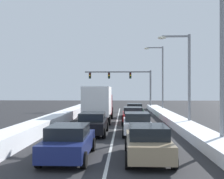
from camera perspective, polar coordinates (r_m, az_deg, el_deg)
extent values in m
plane|color=#28282B|center=(20.80, 0.58, -8.57)|extent=(120.00, 120.00, 0.00)
cube|color=silver|center=(24.66, 0.88, -7.23)|extent=(0.14, 42.94, 0.01)
cube|color=white|center=(25.05, 13.17, -6.42)|extent=(1.65, 42.94, 0.61)
cube|color=white|center=(25.32, -11.26, -6.01)|extent=(1.52, 42.94, 0.91)
cube|color=#937F60|center=(12.53, 7.34, -11.29)|extent=(1.82, 4.50, 0.70)
cube|color=black|center=(12.28, 7.40, -8.66)|extent=(1.64, 2.20, 0.55)
cube|color=red|center=(10.32, 4.48, -13.05)|extent=(0.24, 0.08, 0.14)
cube|color=red|center=(10.46, 12.27, -12.87)|extent=(0.24, 0.08, 0.14)
cylinder|color=black|center=(14.07, 3.11, -11.30)|extent=(0.22, 0.66, 0.66)
cylinder|color=black|center=(14.20, 10.45, -11.19)|extent=(0.22, 0.66, 0.66)
cylinder|color=black|center=(11.05, 3.30, -14.42)|extent=(0.22, 0.66, 0.66)
cylinder|color=black|center=(11.21, 12.72, -14.20)|extent=(0.22, 0.66, 0.66)
cube|color=silver|center=(19.27, 5.16, -7.35)|extent=(1.82, 4.50, 0.70)
cube|color=black|center=(19.05, 5.18, -5.61)|extent=(1.64, 2.20, 0.55)
cube|color=red|center=(17.05, 3.16, -7.90)|extent=(0.24, 0.08, 0.14)
cube|color=red|center=(17.12, 7.84, -7.86)|extent=(0.24, 0.08, 0.14)
cylinder|color=black|center=(20.82, 2.49, -7.64)|extent=(0.22, 0.66, 0.66)
cylinder|color=black|center=(20.90, 7.42, -7.61)|extent=(0.22, 0.66, 0.66)
cylinder|color=black|center=(17.75, 2.49, -8.95)|extent=(0.22, 0.66, 0.66)
cylinder|color=black|center=(17.84, 8.28, -8.91)|extent=(0.22, 0.66, 0.66)
cube|color=maroon|center=(25.32, 4.30, -5.62)|extent=(1.82, 4.50, 0.70)
cube|color=black|center=(25.12, 4.31, -4.28)|extent=(1.64, 2.20, 0.55)
cube|color=red|center=(23.10, 2.75, -5.85)|extent=(0.24, 0.08, 0.14)
cube|color=red|center=(23.15, 6.20, -5.83)|extent=(0.24, 0.08, 0.14)
cylinder|color=black|center=(26.88, 2.29, -5.94)|extent=(0.22, 0.66, 0.66)
cylinder|color=black|center=(26.93, 6.10, -5.93)|extent=(0.22, 0.66, 0.66)
cylinder|color=black|center=(23.79, 2.27, -6.70)|extent=(0.22, 0.66, 0.66)
cylinder|color=black|center=(23.85, 6.57, -6.68)|extent=(0.22, 0.66, 0.66)
cube|color=#1E5633|center=(31.99, 4.63, -4.46)|extent=(1.82, 4.50, 0.70)
cube|color=black|center=(31.80, 4.64, -3.40)|extent=(1.64, 2.20, 0.55)
cube|color=red|center=(29.77, 3.45, -4.56)|extent=(0.24, 0.08, 0.14)
cube|color=red|center=(29.83, 6.12, -4.55)|extent=(0.24, 0.08, 0.14)
cylinder|color=black|center=(33.54, 3.00, -4.78)|extent=(0.22, 0.66, 0.66)
cylinder|color=black|center=(33.60, 6.05, -4.77)|extent=(0.22, 0.66, 0.66)
cylinder|color=black|center=(30.45, 3.06, -5.25)|extent=(0.22, 0.66, 0.66)
cylinder|color=black|center=(30.52, 6.41, -5.24)|extent=(0.22, 0.66, 0.66)
cube|color=navy|center=(12.72, -8.85, -11.13)|extent=(1.82, 4.50, 0.70)
cube|color=black|center=(12.47, -8.99, -8.53)|extent=(1.64, 2.20, 0.55)
cube|color=red|center=(10.77, -14.92, -12.49)|extent=(0.24, 0.08, 0.14)
cube|color=red|center=(10.45, -7.47, -12.88)|extent=(0.24, 0.08, 0.14)
cylinder|color=black|center=(14.45, -11.15, -11.00)|extent=(0.22, 0.66, 0.66)
cylinder|color=black|center=(14.14, -3.99, -11.24)|extent=(0.22, 0.66, 0.66)
cylinder|color=black|center=(11.53, -14.89, -13.81)|extent=(0.22, 0.66, 0.66)
cylinder|color=black|center=(11.14, -5.84, -14.29)|extent=(0.22, 0.66, 0.66)
cube|color=black|center=(19.22, -4.02, -7.37)|extent=(1.82, 4.50, 0.70)
cube|color=black|center=(19.00, -4.07, -5.62)|extent=(1.64, 2.20, 0.55)
cube|color=red|center=(17.14, -7.18, -7.85)|extent=(0.24, 0.08, 0.14)
cube|color=red|center=(16.96, -2.53, -7.94)|extent=(0.24, 0.08, 0.14)
cylinder|color=black|center=(20.90, -5.98, -7.61)|extent=(0.22, 0.66, 0.66)
cylinder|color=black|center=(20.71, -1.06, -7.68)|extent=(0.22, 0.66, 0.66)
cylinder|color=black|center=(17.87, -7.47, -8.90)|extent=(0.22, 0.66, 0.66)
cylinder|color=black|center=(17.65, -1.69, -9.01)|extent=(0.22, 0.66, 0.66)
cube|color=maroon|center=(29.15, -2.32, -3.06)|extent=(2.35, 2.20, 2.00)
cube|color=silver|center=(25.54, -3.00, -2.35)|extent=(2.35, 5.00, 2.60)
cylinder|color=black|center=(29.64, -4.45, -5.14)|extent=(0.28, 0.92, 0.92)
cylinder|color=black|center=(29.45, -0.08, -5.17)|extent=(0.28, 0.92, 0.92)
cylinder|color=black|center=(24.31, -6.00, -6.25)|extent=(0.28, 0.92, 0.92)
cylinder|color=black|center=(24.08, -0.66, -6.31)|extent=(0.28, 0.92, 0.92)
cube|color=#B7BABF|center=(35.36, -1.65, -3.38)|extent=(1.95, 4.90, 1.25)
cube|color=black|center=(32.94, -1.96, -3.14)|extent=(1.56, 0.06, 0.55)
cube|color=red|center=(33.05, -3.31, -3.78)|extent=(0.20, 0.08, 0.28)
cube|color=red|center=(32.93, -0.60, -3.79)|extent=(0.20, 0.08, 0.28)
cylinder|color=black|center=(37.17, -2.94, -4.26)|extent=(0.25, 0.74, 0.74)
cylinder|color=black|center=(37.04, 0.02, -4.27)|extent=(0.25, 0.74, 0.74)
cylinder|color=black|center=(33.80, -3.48, -4.67)|extent=(0.25, 0.74, 0.74)
cylinder|color=black|center=(33.66, -0.24, -4.69)|extent=(0.25, 0.74, 0.74)
cylinder|color=slate|center=(44.18, 7.96, -0.05)|extent=(0.28, 0.28, 6.20)
cube|color=slate|center=(44.09, 1.16, 3.65)|extent=(10.46, 0.20, 0.20)
cube|color=black|center=(44.05, 3.81, 2.91)|extent=(0.34, 0.34, 0.95)
sphere|color=#4C0A0A|center=(43.88, 3.81, 3.29)|extent=(0.22, 0.22, 0.22)
sphere|color=#F2AD14|center=(43.87, 3.81, 2.92)|extent=(0.22, 0.22, 0.22)
sphere|color=#0C3819|center=(43.85, 3.81, 2.55)|extent=(0.22, 0.22, 0.22)
cube|color=black|center=(44.11, -0.62, 2.90)|extent=(0.34, 0.34, 0.95)
sphere|color=#4C0A0A|center=(43.94, -0.63, 3.29)|extent=(0.22, 0.22, 0.22)
sphere|color=#F2AD14|center=(43.92, -0.63, 2.91)|extent=(0.22, 0.22, 0.22)
sphere|color=#0C3819|center=(43.91, -0.63, 2.54)|extent=(0.22, 0.22, 0.22)
cube|color=black|center=(44.38, -4.57, 2.88)|extent=(0.34, 0.34, 0.95)
sphere|color=#4C0A0A|center=(44.21, -4.60, 3.26)|extent=(0.22, 0.22, 0.22)
sphere|color=#F2AD14|center=(44.19, -4.60, 2.90)|extent=(0.22, 0.22, 0.22)
sphere|color=#0C3819|center=(44.18, -4.60, 2.53)|extent=(0.22, 0.22, 0.22)
cylinder|color=gray|center=(15.63, 21.76, 4.54)|extent=(0.22, 0.22, 8.65)
cylinder|color=gray|center=(23.13, 15.67, 1.68)|extent=(0.22, 0.22, 7.56)
cube|color=gray|center=(23.30, 12.99, 10.65)|extent=(2.20, 0.14, 0.14)
ellipsoid|color=#EAE5C6|center=(23.11, 10.26, 10.49)|extent=(0.70, 0.36, 0.24)
cylinder|color=gray|center=(38.52, 10.43, 2.07)|extent=(0.22, 0.22, 9.04)
cube|color=gray|center=(38.80, 8.80, 8.54)|extent=(2.20, 0.14, 0.14)
ellipsoid|color=#EAE5C6|center=(38.68, 7.16, 8.42)|extent=(0.70, 0.36, 0.24)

